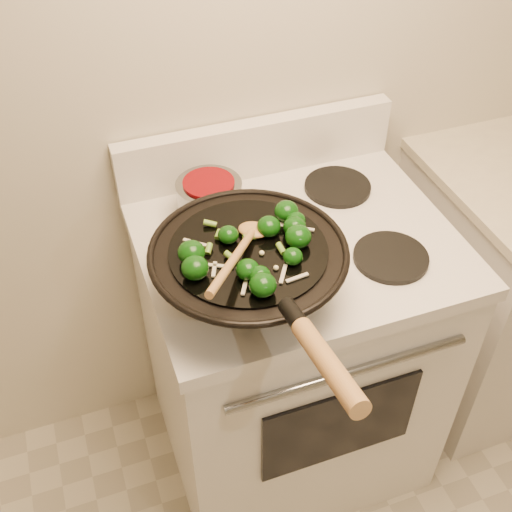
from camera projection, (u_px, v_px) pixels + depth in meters
name	position (u px, v px, depth m)	size (l,w,h in m)	color
stove	(290.00, 351.00, 1.90)	(0.78, 0.67, 1.08)	white
wok	(249.00, 270.00, 1.39)	(0.43, 0.71, 0.24)	black
stirfry	(257.00, 246.00, 1.33)	(0.31, 0.27, 0.05)	#0B3909
wooden_spoon	(242.00, 246.00, 1.31)	(0.22, 0.27, 0.09)	#A47440
saucepan	(210.00, 198.00, 1.61)	(0.17, 0.26, 0.10)	gray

